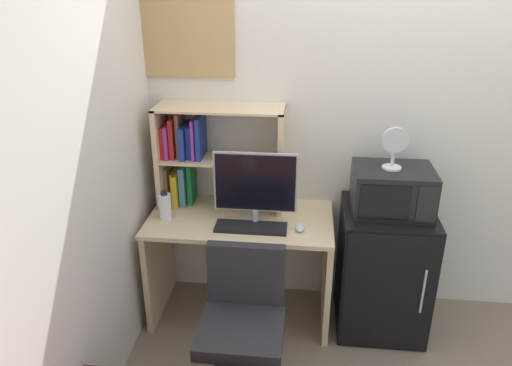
% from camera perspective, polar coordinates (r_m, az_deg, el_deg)
% --- Properties ---
extents(wall_back, '(6.40, 0.04, 2.60)m').
position_cam_1_polar(wall_back, '(3.25, 24.03, 6.82)').
color(wall_back, silver).
rests_on(wall_back, ground_plane).
extents(wall_left, '(0.04, 4.40, 2.60)m').
position_cam_1_polar(wall_left, '(1.89, -27.61, -5.05)').
color(wall_left, silver).
rests_on(wall_left, ground_plane).
extents(desk, '(1.14, 0.60, 0.72)m').
position_cam_1_polar(desk, '(3.14, -1.77, -7.69)').
color(desk, beige).
rests_on(desk, ground_plane).
extents(hutch_bookshelf, '(0.79, 0.27, 0.65)m').
position_cam_1_polar(hutch_bookshelf, '(3.09, -6.35, 3.49)').
color(hutch_bookshelf, beige).
rests_on(hutch_bookshelf, desk).
extents(monitor, '(0.49, 0.16, 0.45)m').
position_cam_1_polar(monitor, '(2.85, -0.07, -0.28)').
color(monitor, '#B7B7BC').
rests_on(monitor, desk).
extents(keyboard, '(0.42, 0.14, 0.02)m').
position_cam_1_polar(keyboard, '(2.89, -0.60, -5.20)').
color(keyboard, black).
rests_on(keyboard, desk).
extents(computer_mouse, '(0.06, 0.10, 0.03)m').
position_cam_1_polar(computer_mouse, '(2.89, 5.14, -5.20)').
color(computer_mouse, silver).
rests_on(computer_mouse, desk).
extents(water_bottle, '(0.08, 0.08, 0.18)m').
position_cam_1_polar(water_bottle, '(3.03, -10.58, -2.66)').
color(water_bottle, silver).
rests_on(water_bottle, desk).
extents(mini_fridge, '(0.54, 0.55, 0.81)m').
position_cam_1_polar(mini_fridge, '(3.21, 14.56, -9.68)').
color(mini_fridge, black).
rests_on(mini_fridge, ground_plane).
extents(microwave, '(0.46, 0.36, 0.27)m').
position_cam_1_polar(microwave, '(2.96, 15.60, -0.81)').
color(microwave, black).
rests_on(microwave, mini_fridge).
extents(desk_fan, '(0.14, 0.11, 0.25)m').
position_cam_1_polar(desk_fan, '(2.85, 15.86, 4.20)').
color(desk_fan, silver).
rests_on(desk_fan, microwave).
extents(desk_chair, '(0.49, 0.49, 0.83)m').
position_cam_1_polar(desk_chair, '(2.68, -1.53, -17.37)').
color(desk_chair, black).
rests_on(desk_chair, ground_plane).
extents(wall_corkboard, '(0.57, 0.02, 0.50)m').
position_cam_1_polar(wall_corkboard, '(3.06, -8.02, 16.75)').
color(wall_corkboard, tan).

